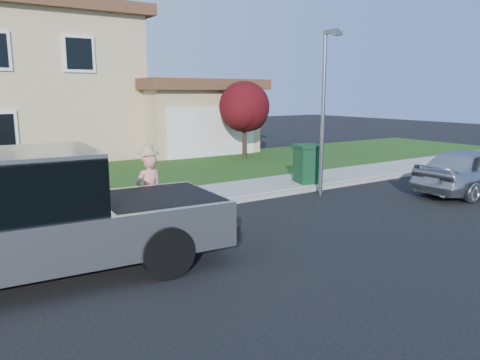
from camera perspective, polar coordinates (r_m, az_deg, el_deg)
name	(u,v)px	position (r m, az deg, el deg)	size (l,w,h in m)	color
ground	(216,247)	(9.51, -3.00, -8.10)	(80.00, 80.00, 0.00)	black
curb	(191,208)	(12.40, -5.98, -3.38)	(40.00, 0.20, 0.12)	gray
sidewalk	(173,199)	(13.35, -8.22, -2.35)	(40.00, 2.00, 0.15)	gray
lawn	(117,177)	(17.44, -14.71, 0.40)	(40.00, 7.00, 0.10)	#1E3F12
house	(65,90)	(24.83, -20.57, 10.28)	(14.00, 11.30, 6.85)	tan
pickup_truck	(32,220)	(8.37, -24.00, -4.53)	(6.68, 2.78, 2.15)	black
woman	(149,192)	(10.44, -11.02, -1.39)	(0.69, 0.50, 1.93)	#E58D7D
sedan	(473,171)	(15.84, 26.56, 1.04)	(1.68, 4.19, 1.43)	#A8A9AF
ornamental_tree	(245,109)	(21.08, 0.60, 8.63)	(2.51, 2.26, 3.44)	black
trash_bin	(308,163)	(15.33, 8.23, 2.02)	(0.98, 1.06, 1.24)	#0E3319
street_lamp	(324,104)	(13.91, 10.26, 9.12)	(0.24, 0.61, 4.77)	slate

